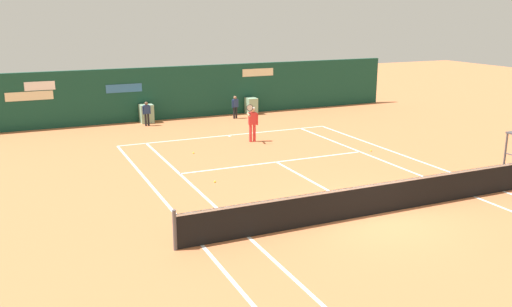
{
  "coord_description": "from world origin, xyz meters",
  "views": [
    {
      "loc": [
        -9.35,
        -12.41,
        5.83
      ],
      "look_at": [
        -1.45,
        5.17,
        0.8
      ],
      "focal_mm": 38.3,
      "sensor_mm": 36.0,
      "label": 1
    }
  ],
  "objects_px": {
    "player_on_baseline": "(252,121)",
    "tennis_ball_mid_court": "(371,151)",
    "tennis_ball_by_sideline": "(193,153)",
    "ball_kid_centre_post": "(235,106)",
    "ball_kid_right_post": "(147,112)",
    "tennis_ball_near_service_line": "(215,182)"
  },
  "relations": [
    {
      "from": "player_on_baseline",
      "to": "ball_kid_right_post",
      "type": "relative_size",
      "value": 1.43
    },
    {
      "from": "tennis_ball_near_service_line",
      "to": "tennis_ball_by_sideline",
      "type": "relative_size",
      "value": 1.0
    },
    {
      "from": "ball_kid_right_post",
      "to": "tennis_ball_near_service_line",
      "type": "bearing_deg",
      "value": 89.63
    },
    {
      "from": "ball_kid_right_post",
      "to": "ball_kid_centre_post",
      "type": "relative_size",
      "value": 1.01
    },
    {
      "from": "ball_kid_right_post",
      "to": "ball_kid_centre_post",
      "type": "distance_m",
      "value": 4.99
    },
    {
      "from": "tennis_ball_mid_court",
      "to": "player_on_baseline",
      "type": "bearing_deg",
      "value": 136.44
    },
    {
      "from": "player_on_baseline",
      "to": "tennis_ball_mid_court",
      "type": "xyz_separation_m",
      "value": [
        3.93,
        -3.74,
        -0.93
      ]
    },
    {
      "from": "player_on_baseline",
      "to": "tennis_ball_near_service_line",
      "type": "bearing_deg",
      "value": 66.83
    },
    {
      "from": "player_on_baseline",
      "to": "tennis_ball_by_sideline",
      "type": "xyz_separation_m",
      "value": [
        -3.16,
        -0.97,
        -0.93
      ]
    },
    {
      "from": "tennis_ball_by_sideline",
      "to": "tennis_ball_mid_court",
      "type": "distance_m",
      "value": 7.61
    },
    {
      "from": "player_on_baseline",
      "to": "tennis_ball_by_sideline",
      "type": "relative_size",
      "value": 26.94
    },
    {
      "from": "tennis_ball_by_sideline",
      "to": "ball_kid_centre_post",
      "type": "bearing_deg",
      "value": 55.1
    },
    {
      "from": "player_on_baseline",
      "to": "tennis_ball_mid_court",
      "type": "bearing_deg",
      "value": 149.12
    },
    {
      "from": "player_on_baseline",
      "to": "tennis_ball_mid_court",
      "type": "relative_size",
      "value": 26.94
    },
    {
      "from": "tennis_ball_near_service_line",
      "to": "tennis_ball_by_sideline",
      "type": "height_order",
      "value": "same"
    },
    {
      "from": "tennis_ball_near_service_line",
      "to": "tennis_ball_by_sideline",
      "type": "distance_m",
      "value": 4.21
    },
    {
      "from": "ball_kid_centre_post",
      "to": "tennis_ball_near_service_line",
      "type": "height_order",
      "value": "ball_kid_centre_post"
    },
    {
      "from": "tennis_ball_by_sideline",
      "to": "ball_kid_right_post",
      "type": "bearing_deg",
      "value": 93.7
    },
    {
      "from": "tennis_ball_mid_court",
      "to": "ball_kid_centre_post",
      "type": "bearing_deg",
      "value": 105.14
    },
    {
      "from": "ball_kid_right_post",
      "to": "tennis_ball_near_service_line",
      "type": "height_order",
      "value": "ball_kid_right_post"
    },
    {
      "from": "ball_kid_centre_post",
      "to": "tennis_ball_near_service_line",
      "type": "relative_size",
      "value": 18.69
    },
    {
      "from": "tennis_ball_near_service_line",
      "to": "player_on_baseline",
      "type": "bearing_deg",
      "value": 54.15
    }
  ]
}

